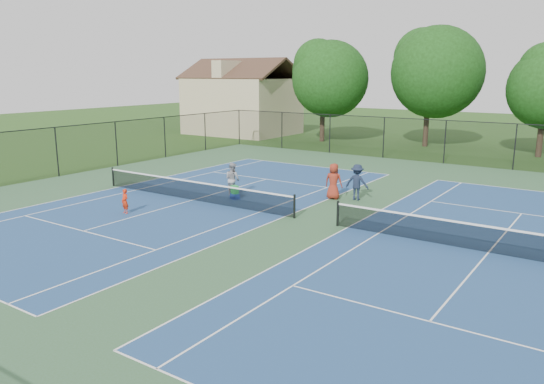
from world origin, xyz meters
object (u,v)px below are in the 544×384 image
Objects in this scene: bystander_b at (357,182)px; ball_crate at (235,196)px; tree_back_b at (430,68)px; child_player at (125,201)px; clapboard_house at (242,103)px; tree_back_a at (323,74)px; instructor at (233,179)px; ball_hopper at (235,190)px; bystander_c at (334,181)px.

ball_crate is (-5.11, -3.29, -0.75)m from bystander_b.
child_player is at bearing -97.27° from tree_back_b.
clapboard_house is 9.61× the size of child_player.
tree_back_a is 0.85× the size of clapboard_house.
bystander_b is (22.70, -20.35, -2.19)m from clapboard_house.
instructor reaches higher than ball_hopper.
bystander_c is (2.64, -21.82, -5.69)m from tree_back_b.
clapboard_house is 32.48m from child_player.
bystander_b is 6.13m from ball_crate.
bystander_b is (5.67, 2.74, 0.04)m from instructor.
bystander_c is 4.51× the size of ball_hopper.
tree_back_a is at bearing -63.95° from bystander_b.
child_player is 5.78m from instructor.
bystander_b is 6.09m from ball_hopper.
tree_back_b is 5.58× the size of bystander_b.
clapboard_house is 27.12× the size of ball_crate.
tree_back_b is 24.84m from instructor.
bystander_b is 0.99× the size of bystander_c.
ball_hopper is at bearing 25.56° from bystander_b.
ball_hopper is (0.00, 0.00, 0.35)m from ball_crate.
clapboard_house is 6.26× the size of instructor.
tree_back_b is 8.92× the size of child_player.
child_player is 10.08m from bystander_c.
instructor is 5.14m from bystander_c.
bystander_c is 4.54× the size of ball_crate.
bystander_c reaches higher than ball_hopper.
clapboard_house is 30.11m from bystander_c.
tree_back_b is 25.43m from ball_hopper.
bystander_b reaches higher than ball_hopper.
clapboard_house is 29.59m from ball_hopper.
child_player is at bearing 80.58° from instructor.
instructor is (17.03, -23.09, -2.23)m from clapboard_house.
bystander_c reaches higher than child_player.
tree_back_b reaches higher than ball_crate.
instructor is 0.95× the size of bystander_c.
tree_back_a is 9.24m from tree_back_b.
tree_back_a is 5.09× the size of bystander_b.
child_player is 0.65× the size of instructor.
clapboard_house is at bearing 126.65° from ball_hopper.
clapboard_house is 6.01× the size of bystander_b.
ball_crate is at bearing -93.27° from tree_back_b.
ball_hopper reaches higher than ball_crate.
instructor is 0.87m from ball_hopper.
clapboard_house is (-10.00, 1.00, -2.95)m from tree_back_a.
ball_hopper is at bearing 0.00° from ball_crate.
instructor is 4.33× the size of ball_crate.
tree_back_a reaches higher than clapboard_house.
tree_back_b is at bearing -87.39° from bystander_b.
ball_hopper is (0.56, -0.55, -0.37)m from instructor.
bystander_c is at bearing -43.89° from clapboard_house.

